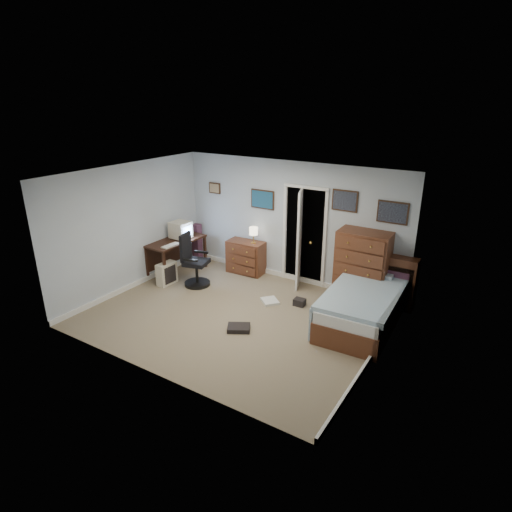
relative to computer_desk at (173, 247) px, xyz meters
The scene contains 15 objects.
floor 2.55m from the computer_desk, 22.28° to the right, with size 5.00×4.00×0.02m, color #83735A.
computer_desk is the anchor object (origin of this frame).
crt_monitor 0.41m from the computer_desk, 51.91° to the left, with size 0.41×0.39×0.37m.
keyboard 0.49m from the computer_desk, 52.44° to the right, with size 0.15×0.41×0.02m, color beige.
pc_tower 0.72m from the computer_desk, 62.06° to the right, with size 0.23×0.44×0.46m.
office_chair 0.86m from the computer_desk, 19.17° to the right, with size 0.64×0.64×1.10m.
media_stack 0.85m from the computer_desk, 91.91° to the left, with size 0.18×0.18×0.89m, color maroon.
low_dresser 1.60m from the computer_desk, 31.83° to the left, with size 0.81×0.41×0.72m, color #5B2D1C.
table_lamp 1.80m from the computer_desk, 28.39° to the left, with size 0.19×0.19×0.35m.
doorway 2.99m from the computer_desk, 26.79° to the left, with size 0.96×1.12×2.05m.
tall_dresser 4.05m from the computer_desk, 11.57° to the left, with size 0.95×0.56×1.40m, color #5B2D1C.
headboard_bookcase 4.48m from the computer_desk, 11.88° to the left, with size 1.10×0.29×0.98m.
bed 4.28m from the computer_desk, ahead, with size 1.23×2.17×0.70m.
wall_posters 3.26m from the computer_desk, 19.95° to the left, with size 4.38×0.04×0.60m.
floor_clutter 2.85m from the computer_desk, 13.31° to the right, with size 0.86×1.65×0.13m.
Camera 1 is at (3.90, -5.53, 3.72)m, focal length 30.00 mm.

